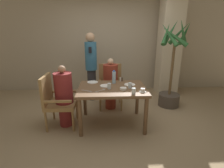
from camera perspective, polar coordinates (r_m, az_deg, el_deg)
ground_plane at (r=3.48m, az=0.04°, el=-12.73°), size 16.00×16.00×0.00m
wall_back at (r=5.11m, az=-1.13°, el=13.65°), size 8.00×0.06×2.80m
pillar_stone at (r=4.95m, az=18.16°, el=12.09°), size 0.52×0.52×2.70m
dining_table at (r=3.20m, az=0.04°, el=-2.78°), size 1.22×0.89×0.74m
chair_left_side at (r=3.36m, az=-17.77°, el=-4.77°), size 0.53×0.53×0.98m
diner_in_left_chair at (r=3.30m, az=-15.37°, el=-3.73°), size 0.32×0.32×1.15m
chair_far_side at (r=4.05m, az=-0.55°, el=-0.04°), size 0.53×0.53×0.98m
diner_in_far_chair at (r=3.89m, az=-0.47°, el=0.20°), size 0.32×0.32×1.15m
standing_host at (r=4.35m, az=-6.81°, el=6.15°), size 0.28×0.32×1.67m
potted_palm at (r=4.19m, az=18.76°, el=2.60°), size 0.69×0.71×1.96m
plate_main_left at (r=3.32m, az=5.80°, el=-0.20°), size 0.21×0.21×0.01m
plate_main_right at (r=3.24m, az=-2.10°, el=-0.58°), size 0.21×0.21×0.01m
plate_dessert_center at (r=3.48m, az=-6.37°, el=0.61°), size 0.21×0.21×0.01m
teacup_with_saucer at (r=2.99m, az=10.00°, el=-2.06°), size 0.12×0.12×0.06m
bowl_small at (r=3.05m, az=3.69°, el=-1.52°), size 0.11×0.11×0.04m
water_bottle at (r=3.38m, az=0.64°, el=2.23°), size 0.07×0.07×0.26m
glass_tall_near at (r=2.86m, az=7.09°, el=-2.28°), size 0.06×0.06×0.10m
glass_tall_mid at (r=3.08m, az=-0.89°, el=-0.69°), size 0.06×0.06×0.10m
glass_tall_far at (r=3.13m, az=5.91°, el=-0.49°), size 0.06×0.06×0.10m
salt_shaker at (r=3.54m, az=2.71°, el=1.54°), size 0.03×0.03×0.08m
pepper_shaker at (r=3.54m, az=3.34°, el=1.52°), size 0.03×0.03×0.07m
fork_beside_plate at (r=3.02m, az=-3.55°, el=-2.07°), size 0.17×0.13×0.00m
knife_beside_plate at (r=3.02m, az=-8.09°, el=-2.23°), size 0.19×0.10×0.00m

